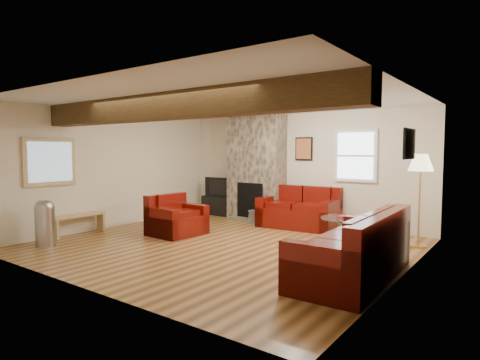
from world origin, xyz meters
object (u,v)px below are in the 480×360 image
Objects in this scene: loveseat at (299,207)px; television at (220,187)px; coffee_table at (346,230)px; armchair_red at (177,215)px; tv_cabinet at (220,206)px; floor_lamp at (421,168)px; sofa_three at (353,245)px.

television is (-2.42, 0.30, 0.29)m from loveseat.
coffee_table is at bearing -34.39° from loveseat.
television is at bearing 164.00° from coffee_table.
armchair_red is 2.54m from tv_cabinet.
floor_lamp reaches higher than television.
floor_lamp is (4.09, 1.73, 0.97)m from armchair_red.
floor_lamp is (4.92, -0.67, 0.64)m from television.
loveseat is at bearing -33.58° from armchair_red.
coffee_table is 3.98m from television.
armchair_red is 0.61× the size of floor_lamp.
television is at bearing 22.61° from armchair_red.
coffee_table is 1.66m from floor_lamp.
television is at bearing 0.00° from tv_cabinet.
armchair_red is at bearing -131.72° from loveseat.
loveseat is 1.94× the size of television.
sofa_three is at bearing -95.05° from armchair_red.
floor_lamp is (1.13, 0.42, 1.14)m from coffee_table.
coffee_table and tv_cabinet have the same top height.
tv_cabinet is (-0.83, 2.40, -0.15)m from armchair_red.
loveseat is at bearing 150.25° from coffee_table.
coffee_table is at bearing -16.00° from tv_cabinet.
armchair_red is 4.55m from floor_lamp.
tv_cabinet is 5.10m from floor_lamp.
floor_lamp is (2.51, -0.37, 0.93)m from loveseat.
armchair_red is 1.05× the size of coffee_table.
armchair_red is at bearing -99.90° from sofa_three.
floor_lamp reaches higher than sofa_three.
tv_cabinet is (-2.42, 0.30, -0.20)m from loveseat.
armchair_red is 3.25m from coffee_table.
coffee_table is 0.58× the size of floor_lamp.
tv_cabinet is at bearing -124.14° from sofa_three.
television is (-3.80, 1.09, 0.50)m from coffee_table.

